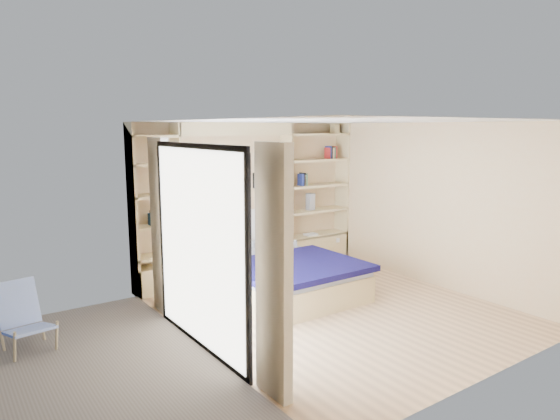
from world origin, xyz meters
TOP-DOWN VIEW (x-y plane):
  - ground at (0.00, 0.00)m, footprint 4.50×4.50m
  - room_shell at (-0.39, 1.52)m, footprint 4.50×4.50m
  - bed at (-0.20, 0.99)m, footprint 1.82×2.38m
  - photo_gallery at (-0.45, 2.22)m, footprint 1.48×0.02m
  - reading_lamps at (-0.30, 2.00)m, footprint 1.92×0.12m
  - shelf_decor at (1.12, 2.07)m, footprint 3.61×0.23m
  - deck at (-3.60, 0.00)m, footprint 3.20×4.00m
  - deck_chair at (-3.58, 1.09)m, footprint 0.55×0.80m

SIDE VIEW (x-z plane):
  - ground at x=0.00m, z-range 0.00..0.00m
  - deck at x=-3.60m, z-range -0.03..0.03m
  - bed at x=-0.20m, z-range -0.25..0.82m
  - deck_chair at x=-3.58m, z-range -0.02..0.73m
  - room_shell at x=-0.39m, z-range -1.17..3.33m
  - reading_lamps at x=-0.30m, z-range 1.03..1.17m
  - photo_gallery at x=-0.45m, z-range 1.19..2.01m
  - shelf_decor at x=1.12m, z-range 0.69..2.72m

